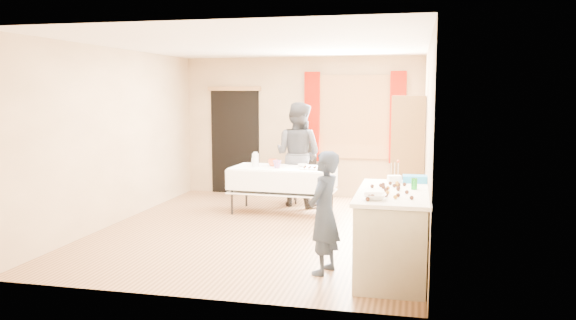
% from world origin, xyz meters
% --- Properties ---
extents(floor, '(4.50, 5.50, 0.02)m').
position_xyz_m(floor, '(0.00, 0.00, -0.01)').
color(floor, '#9E7047').
rests_on(floor, ground).
extents(ceiling, '(4.50, 5.50, 0.02)m').
position_xyz_m(ceiling, '(0.00, 0.00, 2.61)').
color(ceiling, white).
rests_on(ceiling, floor).
extents(wall_back, '(4.50, 0.02, 2.60)m').
position_xyz_m(wall_back, '(0.00, 2.76, 1.30)').
color(wall_back, tan).
rests_on(wall_back, floor).
extents(wall_front, '(4.50, 0.02, 2.60)m').
position_xyz_m(wall_front, '(0.00, -2.76, 1.30)').
color(wall_front, tan).
rests_on(wall_front, floor).
extents(wall_left, '(0.02, 5.50, 2.60)m').
position_xyz_m(wall_left, '(-2.26, 0.00, 1.30)').
color(wall_left, tan).
rests_on(wall_left, floor).
extents(wall_right, '(0.02, 5.50, 2.60)m').
position_xyz_m(wall_right, '(2.26, 0.00, 1.30)').
color(wall_right, tan).
rests_on(wall_right, floor).
extents(window_frame, '(1.32, 0.06, 1.52)m').
position_xyz_m(window_frame, '(1.00, 2.72, 1.50)').
color(window_frame, olive).
rests_on(window_frame, wall_back).
extents(window_pane, '(1.20, 0.02, 1.40)m').
position_xyz_m(window_pane, '(1.00, 2.71, 1.50)').
color(window_pane, white).
rests_on(window_pane, wall_back).
extents(curtain_left, '(0.28, 0.06, 1.65)m').
position_xyz_m(curtain_left, '(0.22, 2.67, 1.50)').
color(curtain_left, '#9E0E00').
rests_on(curtain_left, wall_back).
extents(curtain_right, '(0.28, 0.06, 1.65)m').
position_xyz_m(curtain_right, '(1.78, 2.67, 1.50)').
color(curtain_right, '#9E0E00').
rests_on(curtain_right, wall_back).
extents(doorway, '(0.95, 0.04, 2.00)m').
position_xyz_m(doorway, '(-1.30, 2.73, 1.00)').
color(doorway, black).
rests_on(doorway, floor).
extents(door_lintel, '(1.05, 0.06, 0.08)m').
position_xyz_m(door_lintel, '(-1.30, 2.70, 2.02)').
color(door_lintel, olive).
rests_on(door_lintel, wall_back).
extents(cabinet, '(0.50, 0.60, 1.90)m').
position_xyz_m(cabinet, '(1.99, 1.23, 0.95)').
color(cabinet, brown).
rests_on(cabinet, floor).
extents(counter, '(0.76, 1.59, 0.91)m').
position_xyz_m(counter, '(1.89, -1.60, 0.45)').
color(counter, beige).
rests_on(counter, floor).
extents(party_table, '(1.69, 0.92, 0.75)m').
position_xyz_m(party_table, '(0.02, 1.15, 0.44)').
color(party_table, black).
rests_on(party_table, floor).
extents(chair, '(0.53, 0.53, 1.05)m').
position_xyz_m(chair, '(0.20, 2.15, 0.31)').
color(chair, black).
rests_on(chair, floor).
extents(girl, '(0.64, 0.56, 1.33)m').
position_xyz_m(girl, '(1.17, -1.73, 0.67)').
color(girl, '#1F2A3E').
rests_on(girl, floor).
extents(woman, '(1.29, 1.21, 1.78)m').
position_xyz_m(woman, '(0.14, 1.78, 0.89)').
color(woman, black).
rests_on(woman, floor).
extents(soda_can, '(0.07, 0.07, 0.12)m').
position_xyz_m(soda_can, '(2.10, -1.45, 0.97)').
color(soda_can, '#188E27').
rests_on(soda_can, counter).
extents(mixing_bowl, '(0.26, 0.26, 0.06)m').
position_xyz_m(mixing_bowl, '(1.73, -2.13, 0.94)').
color(mixing_bowl, white).
rests_on(mixing_bowl, counter).
extents(foam_block, '(0.17, 0.14, 0.08)m').
position_xyz_m(foam_block, '(1.87, -1.00, 0.95)').
color(foam_block, white).
rests_on(foam_block, counter).
extents(blue_basket, '(0.30, 0.21, 0.08)m').
position_xyz_m(blue_basket, '(2.12, -0.96, 0.95)').
color(blue_basket, '#218DD9').
rests_on(blue_basket, counter).
extents(pitcher, '(0.14, 0.14, 0.22)m').
position_xyz_m(pitcher, '(-0.41, 1.07, 0.86)').
color(pitcher, silver).
rests_on(pitcher, party_table).
extents(cup_red, '(0.20, 0.20, 0.12)m').
position_xyz_m(cup_red, '(-0.17, 1.24, 0.81)').
color(cup_red, '#C14720').
rests_on(cup_red, party_table).
extents(cup_rainbow, '(0.16, 0.16, 0.12)m').
position_xyz_m(cup_rainbow, '(-0.04, 1.02, 0.81)').
color(cup_rainbow, red).
rests_on(cup_rainbow, party_table).
extents(small_bowl, '(0.17, 0.17, 0.05)m').
position_xyz_m(small_bowl, '(0.33, 1.25, 0.77)').
color(small_bowl, white).
rests_on(small_bowl, party_table).
extents(pastry_tray, '(0.31, 0.24, 0.02)m').
position_xyz_m(pastry_tray, '(0.50, 0.99, 0.76)').
color(pastry_tray, white).
rests_on(pastry_tray, party_table).
extents(bottle, '(0.09, 0.09, 0.16)m').
position_xyz_m(bottle, '(-0.52, 1.37, 0.83)').
color(bottle, white).
rests_on(bottle, party_table).
extents(cake_balls, '(0.47, 1.09, 0.04)m').
position_xyz_m(cake_balls, '(1.85, -1.66, 0.93)').
color(cake_balls, '#3F2314').
rests_on(cake_balls, counter).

